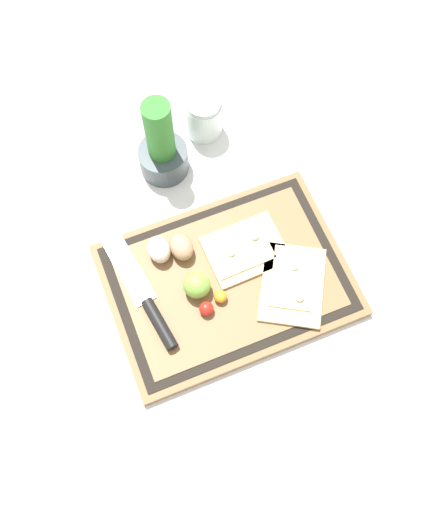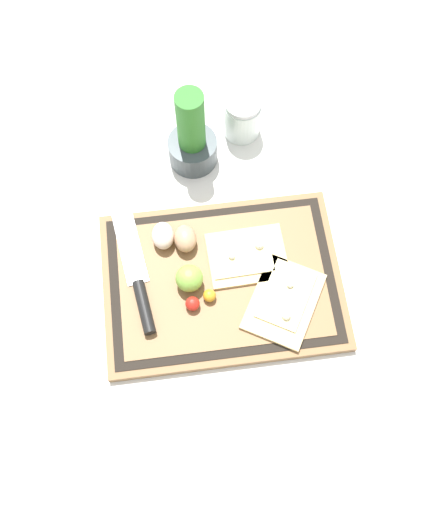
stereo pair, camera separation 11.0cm
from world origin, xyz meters
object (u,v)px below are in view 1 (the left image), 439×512
object	(u,v)px
egg_brown	(182,247)
knife	(147,302)
pizza_slice_far	(244,250)
egg_pink	(159,249)
lime	(197,286)
cherry_tomato_red	(206,309)
cherry_tomato_yellow	(220,297)
herb_pot	(162,148)
pizza_slice_near	(293,283)
sauce_jar	(204,118)

from	to	relation	value
egg_brown	knife	bearing A→B (deg)	-142.29
pizza_slice_far	egg_pink	size ratio (longest dim) A/B	2.76
pizza_slice_far	lime	distance (m)	0.12
cherry_tomato_red	cherry_tomato_yellow	world-z (taller)	cherry_tomato_red
knife	egg_pink	world-z (taller)	egg_pink
cherry_tomato_yellow	herb_pot	xyz separation A→B (m)	(0.00, 0.31, 0.04)
pizza_slice_far	lime	xyz separation A→B (m)	(-0.11, -0.04, 0.02)
pizza_slice_far	egg_pink	bearing A→B (deg)	160.33
knife	pizza_slice_near	bearing A→B (deg)	-13.88
egg_pink	cherry_tomato_red	bearing A→B (deg)	-73.71
lime	herb_pot	distance (m)	0.28
pizza_slice_far	cherry_tomato_red	xyz separation A→B (m)	(-0.11, -0.08, 0.01)
pizza_slice_near	egg_brown	world-z (taller)	egg_brown
egg_brown	cherry_tomato_red	world-z (taller)	egg_brown
egg_pink	lime	bearing A→B (deg)	-67.28
pizza_slice_near	pizza_slice_far	bearing A→B (deg)	120.85
egg_brown	sauce_jar	world-z (taller)	sauce_jar
cherry_tomato_yellow	sauce_jar	bearing A→B (deg)	73.10
cherry_tomato_red	lime	bearing A→B (deg)	90.75
lime	sauce_jar	distance (m)	0.37
knife	cherry_tomato_yellow	size ratio (longest dim) A/B	12.53
lime	pizza_slice_far	bearing A→B (deg)	20.45
pizza_slice_far	cherry_tomato_red	distance (m)	0.14
sauce_jar	pizza_slice_near	bearing A→B (deg)	-86.71
cherry_tomato_yellow	pizza_slice_far	bearing A→B (deg)	42.90
pizza_slice_far	knife	bearing A→B (deg)	-171.37
pizza_slice_far	lime	size ratio (longest dim) A/B	2.94
pizza_slice_far	herb_pot	distance (m)	0.25
pizza_slice_far	cherry_tomato_red	bearing A→B (deg)	-142.56
pizza_slice_far	knife	distance (m)	0.21
pizza_slice_near	pizza_slice_far	distance (m)	0.11
cherry_tomato_yellow	herb_pot	bearing A→B (deg)	89.29
pizza_slice_near	cherry_tomato_yellow	bearing A→B (deg)	170.12
herb_pot	sauce_jar	size ratio (longest dim) A/B	2.07
pizza_slice_near	egg_pink	distance (m)	0.25
lime	cherry_tomato_red	size ratio (longest dim) A/B	1.92
pizza_slice_near	cherry_tomato_red	world-z (taller)	cherry_tomato_red
egg_pink	cherry_tomato_yellow	xyz separation A→B (m)	(0.07, -0.12, -0.01)
knife	sauce_jar	xyz separation A→B (m)	(0.24, 0.33, 0.01)
knife	cherry_tomato_red	size ratio (longest dim) A/B	11.28
pizza_slice_near	cherry_tomato_red	bearing A→B (deg)	176.06
pizza_slice_far	sauce_jar	bearing A→B (deg)	83.37
pizza_slice_near	egg_brown	size ratio (longest dim) A/B	3.55
herb_pot	sauce_jar	distance (m)	0.12
knife	egg_brown	distance (m)	0.12
egg_brown	herb_pot	size ratio (longest dim) A/B	0.27
pizza_slice_near	herb_pot	world-z (taller)	herb_pot
lime	cherry_tomato_yellow	world-z (taller)	lime
pizza_slice_near	pizza_slice_far	size ratio (longest dim) A/B	1.29
cherry_tomato_red	sauce_jar	xyz separation A→B (m)	(0.14, 0.38, 0.01)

